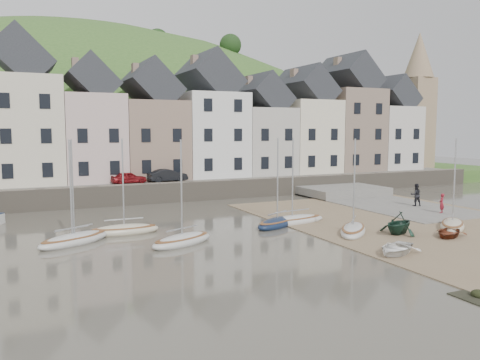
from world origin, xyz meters
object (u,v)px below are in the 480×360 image
rowboat_white (396,248)px  rowboat_green (399,223)px  sailboat_0 (75,239)px  person_red (442,203)px  person_dark (416,195)px  car_right (168,175)px  rowboat_red (449,233)px  car_left (129,178)px

rowboat_white → rowboat_green: (3.64, 3.74, 0.41)m
sailboat_0 → person_red: size_ratio=4.12×
person_red → rowboat_white: bearing=5.2°
rowboat_green → person_dark: 12.01m
rowboat_white → rowboat_green: 5.23m
person_red → car_right: car_right is taller
rowboat_white → person_dark: (12.74, 11.56, 0.72)m
rowboat_red → sailboat_0: bearing=-140.9°
rowboat_white → person_dark: 17.22m
rowboat_white → person_dark: size_ratio=1.53×
rowboat_red → car_left: bearing=-178.8°
rowboat_white → sailboat_0: bearing=-149.4°
sailboat_0 → rowboat_white: sailboat_0 is taller
rowboat_white → person_dark: bearing=105.5°
car_left → person_dark: bearing=-128.4°
car_right → rowboat_white: bearing=-174.3°
sailboat_0 → rowboat_red: bearing=-20.8°
rowboat_green → car_left: car_left is taller
rowboat_white → rowboat_green: rowboat_green is taller
car_left → car_right: 3.75m
rowboat_white → rowboat_red: (5.86, 1.82, -0.04)m
rowboat_green → person_red: person_red is taller
car_left → car_right: (3.75, 0.00, 0.07)m
person_red → sailboat_0: bearing=-32.4°
sailboat_0 → person_dark: sailboat_0 is taller
rowboat_white → rowboat_green: size_ratio=1.08×
sailboat_0 → rowboat_white: (15.33, -9.85, 0.10)m
sailboat_0 → car_left: 17.38m
sailboat_0 → rowboat_green: size_ratio=2.32×
sailboat_0 → rowboat_red: size_ratio=2.44×
sailboat_0 → person_dark: size_ratio=3.29×
rowboat_red → person_dark: bearing=114.6°
rowboat_green → person_dark: (9.11, 7.83, 0.30)m
rowboat_green → car_left: 25.38m
rowboat_white → rowboat_red: size_ratio=1.14×
rowboat_red → car_left: 28.18m
person_dark → car_left: car_left is taller
rowboat_red → person_red: 8.78m
rowboat_green → rowboat_red: bearing=30.8°
sailboat_0 → person_red: bearing=-3.7°
person_red → car_left: (-20.77, 17.76, 1.27)m
sailboat_0 → rowboat_white: size_ratio=2.15×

